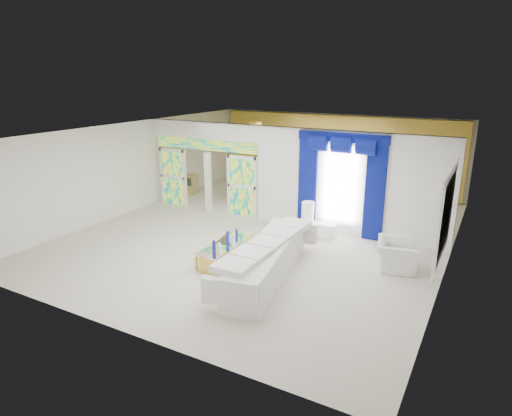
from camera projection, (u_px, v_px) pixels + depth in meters
The scene contains 22 objects.
floor at pixel (267, 232), 13.17m from camera, with size 12.00×12.00×0.00m, color #B7AF9E.
dividing_wall at pixel (350, 184), 12.58m from camera, with size 5.70×0.18×3.00m, color white.
dividing_header at pixel (205, 130), 14.54m from camera, with size 4.30×0.18×0.55m, color white.
stained_panel_left at pixel (173, 177), 15.70m from camera, with size 0.95×0.04×2.00m, color #994C3F.
stained_panel_right at pixel (242, 186), 14.38m from camera, with size 0.95×0.04×2.00m, color #994C3F.
stained_transom at pixel (205, 145), 14.67m from camera, with size 4.00×0.05×0.35m, color #994C3F.
window_pane at pixel (340, 185), 12.63m from camera, with size 1.00×0.02×2.30m, color white.
blue_drape_left at pixel (307, 183), 13.08m from camera, with size 0.55×0.10×2.80m, color #05044D.
blue_drape_right at pixel (375, 192), 12.16m from camera, with size 0.55×0.10×2.80m, color #05044D.
blue_pelmet at pixel (343, 138), 12.20m from camera, with size 2.60×0.12×0.25m, color #05044D.
wall_mirror at pixel (447, 216), 9.60m from camera, with size 0.04×2.70×1.90m, color white.
gold_curtains at pixel (335, 152), 17.68m from camera, with size 9.70×0.12×2.90m, color gold.
white_sofa at pixel (268, 261), 10.18m from camera, with size 0.86×4.00×0.76m, color silver.
coffee_table at pixel (226, 252), 11.11m from camera, with size 0.62×1.85×0.41m, color gold.
console_table at pixel (317, 229), 12.87m from camera, with size 1.12×0.36×0.37m, color white.
table_lamp at pixel (308, 212), 12.87m from camera, with size 0.36×0.36×0.58m, color white.
armchair at pixel (397, 255), 10.63m from camera, with size 1.05×0.92×0.68m, color silver.
grand_piano at pixel (266, 182), 17.10m from camera, with size 1.48×1.93×0.98m, color black.
piano_bench at pixel (246, 200), 15.86m from camera, with size 0.94×0.37×0.31m, color black.
tv_console at pixel (190, 184), 17.29m from camera, with size 0.51×0.47×0.75m, color tan.
chandelier at pixel (255, 126), 16.31m from camera, with size 0.60×0.60×0.60m, color gold.
decanters at pixel (226, 241), 11.02m from camera, with size 0.19×1.17×0.30m.
Camera 1 is at (5.71, -11.01, 4.51)m, focal length 31.02 mm.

